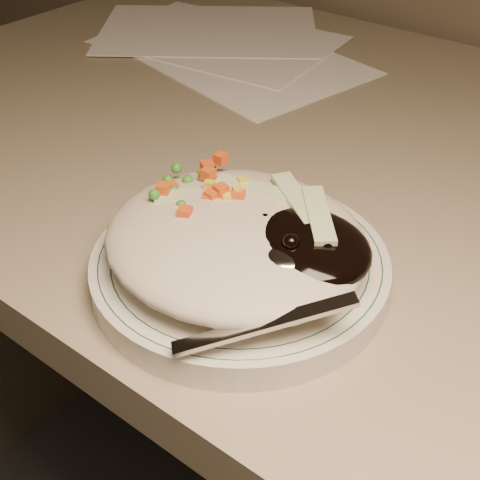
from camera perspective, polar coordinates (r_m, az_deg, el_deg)
The scene contains 5 objects.
desk at distance 0.76m, azimuth 15.62°, elevation -8.70°, with size 1.40×0.70×0.74m.
plate at distance 0.49m, azimuth 0.00°, elevation -2.44°, with size 0.22×0.22×0.02m, color silver.
plate_rim at distance 0.49m, azimuth 0.00°, elevation -1.52°, with size 0.21×0.21×0.00m.
meal at distance 0.47m, azimuth 0.35°, elevation 0.32°, with size 0.21×0.19×0.05m.
papers at distance 0.94m, azimuth -1.44°, elevation 16.52°, with size 0.45×0.36×0.00m.
Camera 1 is at (0.16, 0.85, 1.06)m, focal length 50.00 mm.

